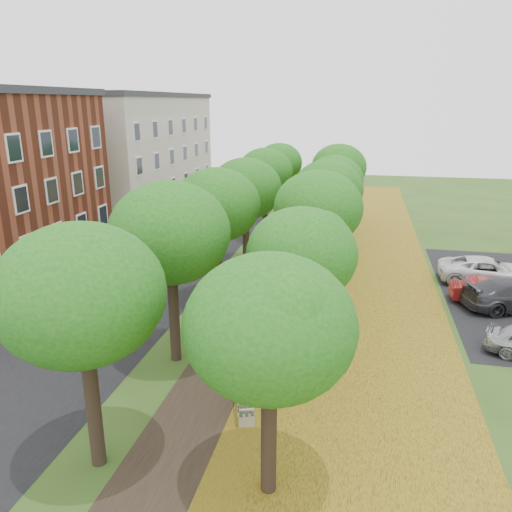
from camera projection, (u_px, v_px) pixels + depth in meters
The scene contains 10 objects.
ground at pixel (174, 474), 13.47m from camera, with size 120.00×120.00×0.00m, color #2D4C19.
street_asphalt at pixel (146, 275), 28.98m from camera, with size 8.00×70.00×0.01m, color black.
footpath at pixel (272, 284), 27.48m from camera, with size 3.20×70.00×0.01m, color black.
leaf_verge at pixel (365, 291), 26.49m from camera, with size 7.50×70.00×0.01m, color #AA8D1F.
tree_row_west at pixel (233, 199), 26.54m from camera, with size 4.10×34.10×6.45m.
tree_row_east at pixel (323, 203), 25.58m from camera, with size 4.10×34.10×6.45m.
building_cream at pixel (127, 152), 46.15m from camera, with size 10.30×20.30×10.40m.
bench at pixel (242, 400), 16.05m from camera, with size 1.07×1.86×0.85m.
car_red at pixel (489, 292), 24.72m from camera, with size 1.29×3.69×1.21m, color maroon.
car_white at pixel (487, 271), 27.43m from camera, with size 2.38×5.15×1.43m, color silver.
Camera 1 is at (4.50, -10.41, 9.63)m, focal length 35.00 mm.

